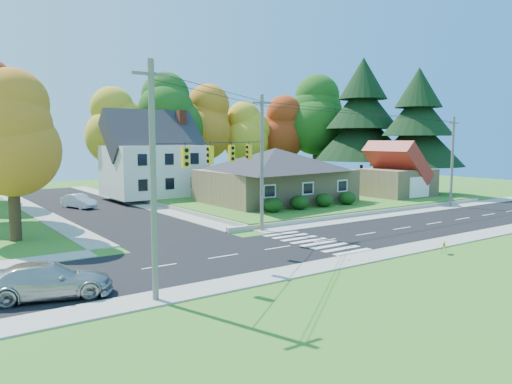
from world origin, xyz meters
TOP-DOWN VIEW (x-y plane):
  - ground at (0.00, 0.00)m, footprint 120.00×120.00m
  - road_main at (0.00, 0.00)m, footprint 90.00×8.00m
  - road_cross at (-8.00, 26.00)m, footprint 8.00×44.00m
  - sidewalk_north at (0.00, 5.00)m, footprint 90.00×2.00m
  - sidewalk_south at (0.00, -5.00)m, footprint 90.00×2.00m
  - lawn at (13.00, 21.00)m, footprint 30.00×30.00m
  - ranch_house at (8.00, 16.00)m, footprint 14.60×10.60m
  - colonial_house at (0.04, 28.00)m, footprint 10.40×8.40m
  - garage at (22.00, 11.99)m, footprint 7.30×6.30m
  - hedge_row at (7.50, 9.80)m, footprint 10.70×1.70m
  - traffic_infrastructure at (-0.15, 1.35)m, footprint 38.10×10.66m
  - tree_lot_0 at (-2.00, 34.00)m, footprint 6.72×6.72m
  - tree_lot_1 at (4.00, 33.00)m, footprint 7.84×7.84m
  - tree_lot_2 at (10.00, 34.00)m, footprint 7.28×7.28m
  - tree_lot_3 at (16.00, 33.00)m, footprint 6.16×6.16m
  - tree_lot_4 at (22.00, 32.00)m, footprint 6.72×6.72m
  - tree_lot_5 at (26.00, 30.00)m, footprint 8.40×8.40m
  - conifer_east_a at (27.00, 22.00)m, footprint 12.80×12.80m
  - conifer_east_b at (28.00, 14.00)m, footprint 11.20×11.20m
  - tree_west_0 at (-17.00, 12.00)m, footprint 6.16×6.16m
  - silver_sedan at (-18.10, -2.21)m, footprint 5.69×3.52m
  - white_car at (-9.03, 25.61)m, footprint 2.73×4.42m
  - fire_hydrant at (-1.20, 5.65)m, footprint 0.47×0.37m
  - yard_sign at (3.13, -6.93)m, footprint 0.54×0.26m

SIDE VIEW (x-z plane):
  - ground at x=0.00m, z-range 0.00..0.00m
  - road_main at x=0.00m, z-range 0.00..0.02m
  - road_cross at x=-8.00m, z-range 0.00..0.02m
  - sidewalk_north at x=0.00m, z-range 0.00..0.08m
  - sidewalk_south at x=0.00m, z-range 0.00..0.08m
  - lawn at x=13.00m, z-range 0.00..0.50m
  - fire_hydrant at x=-1.20m, z-range -0.02..0.81m
  - yard_sign at x=3.13m, z-range 0.15..0.87m
  - white_car at x=-9.03m, z-range 0.02..1.39m
  - silver_sedan at x=-18.10m, z-range 0.02..1.56m
  - hedge_row at x=7.50m, z-range 0.50..1.77m
  - garage at x=22.00m, z-range 0.54..5.14m
  - ranch_house at x=8.00m, z-range 0.57..5.97m
  - colonial_house at x=0.04m, z-range -0.22..9.38m
  - traffic_infrastructure at x=-0.15m, z-range 0.15..10.15m
  - tree_west_0 at x=-17.00m, z-range 1.42..12.89m
  - tree_lot_3 at x=16.00m, z-range 1.92..13.39m
  - conifer_east_b at x=28.00m, z-range 0.86..15.70m
  - tree_lot_0 at x=-2.00m, z-range 2.05..14.56m
  - tree_lot_4 at x=22.00m, z-range 2.05..14.56m
  - tree_lot_2 at x=10.00m, z-range 2.18..15.74m
  - conifer_east_a at x=27.00m, z-range 0.91..17.87m
  - tree_lot_1 at x=4.00m, z-range 2.31..16.91m
  - tree_lot_5 at x=26.00m, z-range 2.45..18.09m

